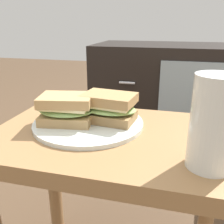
{
  "coord_description": "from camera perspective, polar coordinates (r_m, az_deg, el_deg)",
  "views": [
    {
      "loc": [
        0.12,
        -0.5,
        0.7
      ],
      "look_at": [
        -0.01,
        0.0,
        0.51
      ],
      "focal_mm": 40.43,
      "sensor_mm": 36.0,
      "label": 1
    }
  ],
  "objects": [
    {
      "name": "sandwich_back",
      "position": [
        0.6,
        -0.68,
        1.03
      ],
      "size": [
        0.14,
        0.1,
        0.07
      ],
      "color": "#9E7A4C",
      "rests_on": "plate"
    },
    {
      "name": "beer_glass",
      "position": [
        0.44,
        22.06,
        -2.5
      ],
      "size": [
        0.08,
        0.08,
        0.16
      ],
      "color": "silver",
      "rests_on": "side_table"
    },
    {
      "name": "plate",
      "position": [
        0.61,
        -5.34,
        -2.51
      ],
      "size": [
        0.26,
        0.26,
        0.01
      ],
      "primitive_type": "cylinder",
      "color": "silver",
      "rests_on": "side_table"
    },
    {
      "name": "sandwich_front",
      "position": [
        0.6,
        -10.24,
        0.65
      ],
      "size": [
        0.14,
        0.11,
        0.07
      ],
      "color": "tan",
      "rests_on": "plate"
    },
    {
      "name": "side_table",
      "position": [
        0.61,
        0.61,
        -12.55
      ],
      "size": [
        0.56,
        0.36,
        0.46
      ],
      "color": "olive",
      "rests_on": "ground"
    },
    {
      "name": "tv_cabinet",
      "position": [
        1.51,
        14.99,
        3.44
      ],
      "size": [
        0.96,
        0.46,
        0.58
      ],
      "color": "black",
      "rests_on": "ground"
    }
  ]
}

